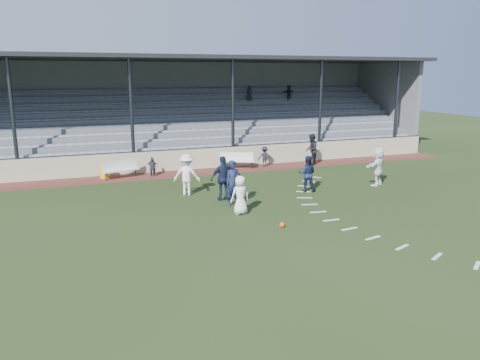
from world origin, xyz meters
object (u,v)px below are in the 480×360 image
at_px(football, 282,225).
at_px(player_white_lead, 240,195).
at_px(trash_bin, 104,171).
at_px(official, 311,149).
at_px(bench_left, 120,168).
at_px(bench_right, 237,159).
at_px(player_navy_lead, 233,183).

bearing_deg(football, player_white_lead, 111.50).
relative_size(trash_bin, official, 0.39).
relative_size(bench_left, official, 1.06).
xyz_separation_m(bench_left, official, (11.52, -0.34, 0.40)).
height_order(trash_bin, player_white_lead, player_white_lead).
relative_size(bench_left, bench_right, 1.02).
relative_size(trash_bin, football, 3.69).
xyz_separation_m(bench_left, player_navy_lead, (3.88, -7.26, 0.40)).
xyz_separation_m(bench_right, player_white_lead, (-3.13, -8.79, 0.21)).
relative_size(bench_left, trash_bin, 2.71).
bearing_deg(player_navy_lead, official, 35.42).
bearing_deg(player_navy_lead, football, -85.24).
xyz_separation_m(football, player_white_lead, (-0.84, 2.14, 0.69)).
distance_m(bench_left, player_white_lead, 9.29).
bearing_deg(bench_left, official, -17.13).
xyz_separation_m(trash_bin, player_white_lead, (4.55, -8.76, 0.40)).
xyz_separation_m(bench_left, player_white_lead, (3.72, -8.51, 0.21)).
bearing_deg(player_white_lead, bench_left, -70.27).
distance_m(trash_bin, official, 12.38).
bearing_deg(player_white_lead, football, 107.60).
bearing_deg(player_white_lead, player_navy_lead, -100.92).
height_order(trash_bin, player_navy_lead, player_navy_lead).
distance_m(bench_right, official, 4.73).
bearing_deg(bench_left, football, -82.23).
bearing_deg(football, player_navy_lead, 101.52).
height_order(bench_left, player_navy_lead, player_navy_lead).
bearing_deg(player_white_lead, trash_bin, -66.44).
xyz_separation_m(player_navy_lead, official, (7.64, 6.92, -0.01)).
xyz_separation_m(bench_left, football, (4.57, -10.66, -0.48)).
height_order(bench_right, player_white_lead, player_white_lead).
height_order(bench_right, player_navy_lead, player_navy_lead).
height_order(bench_left, player_white_lead, player_white_lead).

